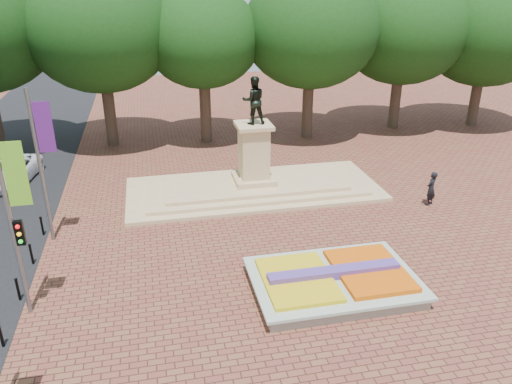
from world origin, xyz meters
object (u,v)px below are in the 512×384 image
(pedestrian, at_px, (431,188))
(flower_bed, at_px, (334,280))
(monument, at_px, (254,176))
(van, at_px, (11,171))

(pedestrian, bearing_deg, flower_bed, 6.90)
(monument, xyz_separation_m, pedestrian, (8.68, -3.76, 0.04))
(van, height_order, pedestrian, pedestrian)
(monument, xyz_separation_m, van, (-13.54, 4.30, -0.20))
(monument, relative_size, pedestrian, 7.58)
(monument, height_order, pedestrian, monument)
(flower_bed, distance_m, van, 20.42)
(monument, height_order, van, monument)
(flower_bed, relative_size, van, 1.28)
(flower_bed, relative_size, pedestrian, 3.41)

